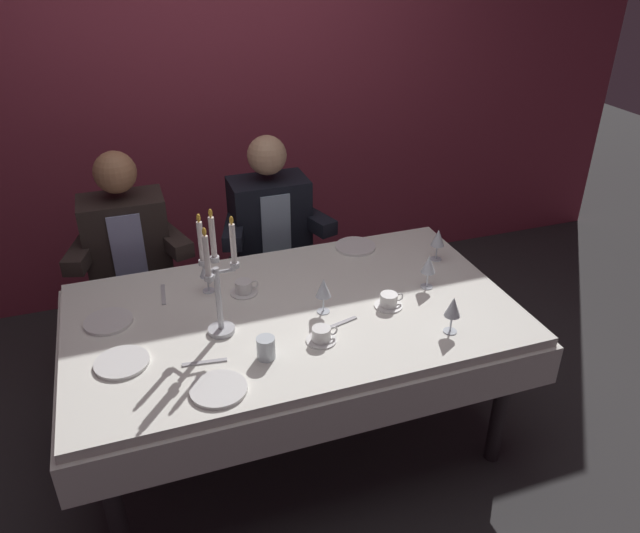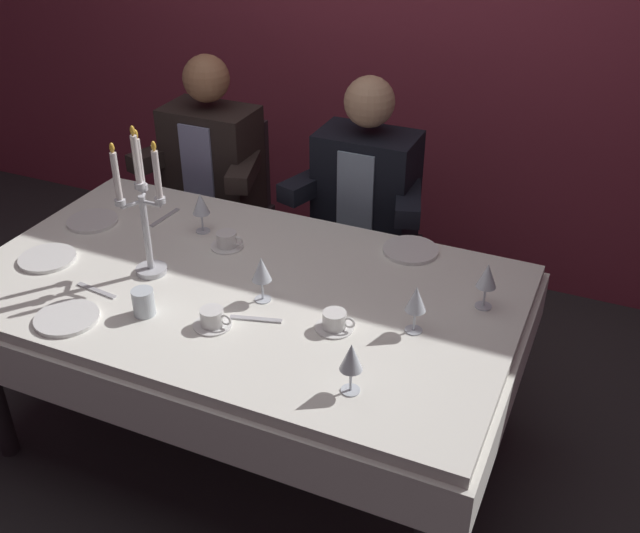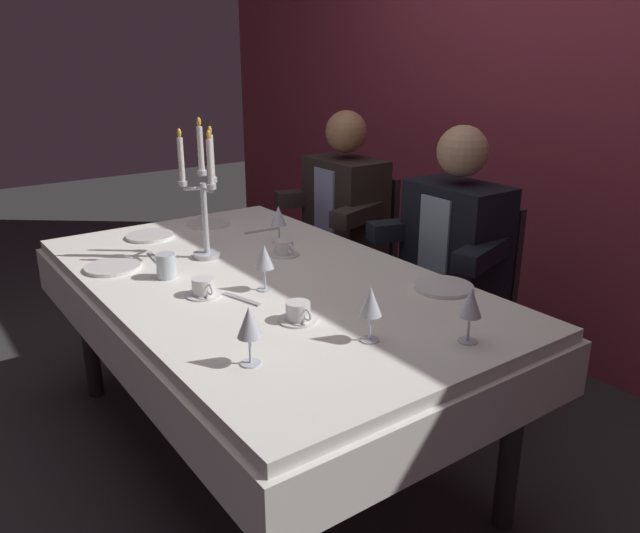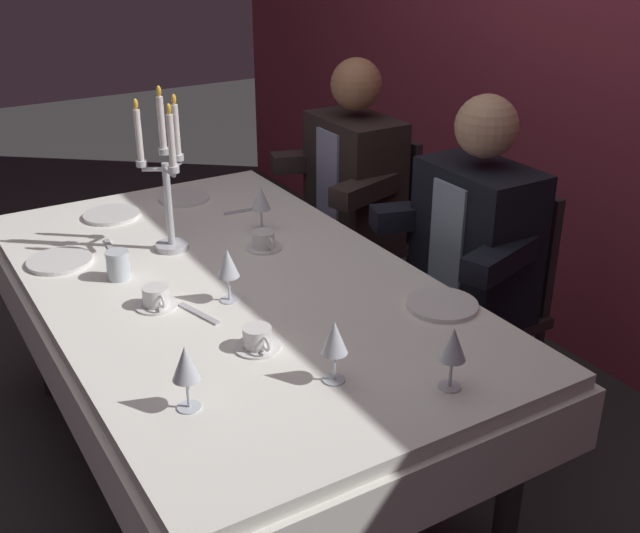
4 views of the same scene
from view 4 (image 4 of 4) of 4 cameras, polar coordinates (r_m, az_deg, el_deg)
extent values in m
plane|color=#323132|center=(2.82, -5.85, -14.65)|extent=(12.00, 12.00, 0.00)
cube|color=#8F3244|center=(3.26, 21.31, 15.51)|extent=(6.00, 0.12, 2.70)
cube|color=white|center=(2.43, -6.58, -1.46)|extent=(1.90, 1.10, 0.04)
cube|color=white|center=(2.48, -6.46, -3.73)|extent=(1.94, 1.14, 0.18)
cylinder|color=#292427|center=(3.20, -19.65, -3.42)|extent=(0.07, 0.07, 0.70)
cylinder|color=#292427|center=(3.43, -5.69, -0.06)|extent=(0.07, 0.07, 0.70)
cylinder|color=#292427|center=(2.27, 13.70, -15.39)|extent=(0.07, 0.07, 0.70)
cylinder|color=silver|center=(2.67, -10.73, 1.47)|extent=(0.11, 0.11, 0.02)
cylinder|color=silver|center=(2.62, -10.99, 4.48)|extent=(0.02, 0.02, 0.28)
cylinder|color=silver|center=(2.56, -11.32, 8.26)|extent=(0.04, 0.04, 0.02)
cylinder|color=white|center=(2.54, -11.50, 10.25)|extent=(0.02, 0.02, 0.16)
ellipsoid|color=yellow|center=(2.51, -11.69, 12.42)|extent=(0.02, 0.02, 0.03)
cylinder|color=silver|center=(2.54, -10.91, 6.77)|extent=(0.07, 0.01, 0.01)
cylinder|color=silver|center=(2.50, -10.63, 6.98)|extent=(0.04, 0.04, 0.02)
cylinder|color=white|center=(2.48, -10.80, 9.00)|extent=(0.02, 0.02, 0.16)
ellipsoid|color=yellow|center=(2.45, -10.98, 11.22)|extent=(0.02, 0.02, 0.03)
cylinder|color=silver|center=(2.60, -10.69, 7.21)|extent=(0.05, 0.07, 0.01)
cylinder|color=silver|center=(2.63, -10.21, 7.86)|extent=(0.04, 0.04, 0.02)
cylinder|color=white|center=(2.60, -10.36, 9.79)|extent=(0.02, 0.02, 0.16)
ellipsoid|color=yellow|center=(2.58, -10.53, 11.91)|extent=(0.02, 0.02, 0.03)
cylinder|color=silver|center=(2.58, -12.03, 6.96)|extent=(0.05, 0.07, 0.01)
cylinder|color=silver|center=(2.59, -12.89, 7.35)|extent=(0.04, 0.04, 0.02)
cylinder|color=white|center=(2.56, -13.09, 9.31)|extent=(0.02, 0.02, 0.16)
ellipsoid|color=yellow|center=(2.54, -13.31, 11.46)|extent=(0.02, 0.02, 0.03)
cylinder|color=white|center=(3.12, -9.89, 4.97)|extent=(0.20, 0.20, 0.01)
cylinder|color=white|center=(2.28, 8.90, -2.78)|extent=(0.21, 0.21, 0.01)
cylinder|color=white|center=(3.00, -14.97, 3.66)|extent=(0.21, 0.21, 0.01)
cylinder|color=white|center=(2.66, -18.46, 0.38)|extent=(0.21, 0.21, 0.01)
cylinder|color=silver|center=(1.92, 1.02, -8.25)|extent=(0.06, 0.06, 0.00)
cylinder|color=silver|center=(1.90, 1.03, -7.25)|extent=(0.01, 0.01, 0.07)
cone|color=silver|center=(1.86, 1.05, -5.17)|extent=(0.07, 0.07, 0.08)
cylinder|color=maroon|center=(1.87, 1.04, -5.82)|extent=(0.04, 0.04, 0.03)
cylinder|color=silver|center=(2.79, -4.27, 2.71)|extent=(0.06, 0.06, 0.00)
cylinder|color=silver|center=(2.77, -4.29, 3.46)|extent=(0.01, 0.01, 0.07)
cone|color=silver|center=(2.75, -4.35, 5.02)|extent=(0.07, 0.07, 0.08)
cylinder|color=maroon|center=(2.75, -4.33, 4.54)|extent=(0.04, 0.04, 0.03)
cylinder|color=silver|center=(2.30, -6.60, -2.43)|extent=(0.06, 0.06, 0.00)
cylinder|color=silver|center=(2.29, -6.65, -1.55)|extent=(0.01, 0.01, 0.07)
cone|color=silver|center=(2.25, -6.75, 0.27)|extent=(0.07, 0.07, 0.08)
cylinder|color=maroon|center=(2.26, -6.72, -0.29)|extent=(0.04, 0.04, 0.03)
cylinder|color=silver|center=(1.92, 9.43, -8.63)|extent=(0.06, 0.06, 0.00)
cylinder|color=silver|center=(1.90, 9.51, -7.64)|extent=(0.01, 0.01, 0.07)
cone|color=silver|center=(1.86, 9.68, -5.56)|extent=(0.07, 0.07, 0.08)
cylinder|color=maroon|center=(1.87, 9.63, -6.21)|extent=(0.04, 0.04, 0.03)
cylinder|color=silver|center=(1.85, -9.51, -10.08)|extent=(0.06, 0.06, 0.00)
cylinder|color=silver|center=(1.83, -9.60, -9.07)|extent=(0.01, 0.01, 0.07)
cone|color=silver|center=(1.79, -9.78, -6.94)|extent=(0.07, 0.07, 0.08)
cylinder|color=#E0D172|center=(1.80, -9.72, -7.61)|extent=(0.04, 0.04, 0.03)
cylinder|color=silver|center=(2.48, -14.51, 0.11)|extent=(0.07, 0.07, 0.09)
cylinder|color=white|center=(2.06, -4.57, -5.86)|extent=(0.12, 0.12, 0.01)
cylinder|color=white|center=(2.04, -4.60, -5.13)|extent=(0.08, 0.08, 0.05)
torus|color=white|center=(2.00, -3.95, -5.68)|extent=(0.04, 0.01, 0.04)
cylinder|color=white|center=(2.64, -4.12, 1.40)|extent=(0.12, 0.12, 0.01)
cylinder|color=white|center=(2.63, -4.14, 2.01)|extent=(0.08, 0.08, 0.05)
torus|color=white|center=(2.59, -3.63, 1.70)|extent=(0.04, 0.01, 0.04)
cylinder|color=white|center=(2.31, -11.83, -2.77)|extent=(0.12, 0.12, 0.01)
cylinder|color=white|center=(2.29, -11.89, -2.09)|extent=(0.08, 0.08, 0.05)
torus|color=white|center=(2.25, -11.46, -2.53)|extent=(0.04, 0.01, 0.04)
cube|color=#B7B7BC|center=(2.24, -8.84, -3.41)|extent=(0.17, 0.06, 0.01)
cube|color=#B7B7BC|center=(2.71, -15.01, 1.26)|extent=(0.17, 0.04, 0.01)
cube|color=#B7B7BC|center=(2.97, -5.45, 4.10)|extent=(0.03, 0.17, 0.01)
cylinder|color=#292427|center=(3.59, -1.61, -1.23)|extent=(0.04, 0.04, 0.42)
cylinder|color=#292427|center=(3.32, 1.48, -3.58)|extent=(0.04, 0.04, 0.42)
cylinder|color=#292427|center=(3.76, 3.16, 0.02)|extent=(0.04, 0.04, 0.42)
cylinder|color=#292427|center=(3.50, 6.46, -2.11)|extent=(0.04, 0.04, 0.42)
cube|color=#292427|center=(3.44, 2.44, 1.76)|extent=(0.42, 0.42, 0.04)
cube|color=#292427|center=(3.46, 5.16, 6.05)|extent=(0.38, 0.04, 0.44)
cube|color=black|center=(3.34, 2.53, 6.33)|extent=(0.42, 0.26, 0.54)
cube|color=#8C91B8|center=(3.26, 0.55, 6.45)|extent=(0.16, 0.01, 0.40)
sphere|color=#A06E4B|center=(3.23, 2.67, 13.15)|extent=(0.21, 0.21, 0.21)
cube|color=black|center=(3.45, -0.89, 7.69)|extent=(0.19, 0.34, 0.08)
cube|color=black|center=(3.10, 3.25, 5.61)|extent=(0.19, 0.34, 0.08)
cylinder|color=#292427|center=(3.03, 5.66, -6.73)|extent=(0.04, 0.04, 0.42)
cylinder|color=#292427|center=(2.80, 10.09, -9.98)|extent=(0.04, 0.04, 0.42)
cylinder|color=#292427|center=(3.23, 10.83, -4.90)|extent=(0.04, 0.04, 0.42)
cylinder|color=#292427|center=(3.02, 15.35, -7.74)|extent=(0.04, 0.04, 0.42)
cube|color=#292427|center=(2.90, 10.84, -3.40)|extent=(0.42, 0.42, 0.04)
cube|color=#292427|center=(2.92, 14.03, 1.71)|extent=(0.38, 0.04, 0.44)
cube|color=black|center=(2.77, 11.32, 1.87)|extent=(0.42, 0.26, 0.54)
cube|color=#869AAE|center=(2.68, 9.21, 1.89)|extent=(0.16, 0.01, 0.40)
sphere|color=tan|center=(2.65, 12.05, 9.97)|extent=(0.21, 0.21, 0.21)
cube|color=black|center=(2.85, 6.95, 3.71)|extent=(0.19, 0.34, 0.08)
cube|color=black|center=(2.55, 12.97, 0.58)|extent=(0.19, 0.34, 0.08)
camera|label=1|loc=(2.91, -62.12, 20.72)|focal=34.23mm
camera|label=2|loc=(1.36, -87.69, 17.14)|focal=41.94mm
camera|label=3|loc=(0.35, -64.27, -42.36)|focal=35.19mm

